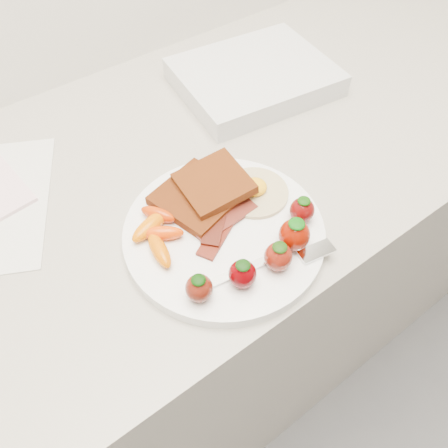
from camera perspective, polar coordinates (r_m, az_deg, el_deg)
counter at (r=1.05m, az=-6.42°, el=-11.28°), size 2.00×0.60×0.90m
plate at (r=0.59m, az=0.00°, el=-1.14°), size 0.27×0.27×0.02m
toast_lower at (r=0.61m, az=-3.46°, el=3.56°), size 0.12×0.12×0.01m
toast_upper at (r=0.61m, az=-1.34°, el=5.33°), size 0.10×0.10×0.02m
fried_egg at (r=0.62m, az=4.05°, el=4.35°), size 0.11×0.11×0.02m
bacon_strips at (r=0.58m, az=-0.36°, el=0.21°), size 0.11×0.09×0.01m
baby_carrots at (r=0.57m, az=-8.75°, el=-0.96°), size 0.07×0.11×0.02m
strawberries at (r=0.54m, az=5.90°, el=-3.31°), size 0.21×0.07×0.05m
fork at (r=0.55m, az=7.10°, el=-4.77°), size 0.17×0.06×0.00m
appliance at (r=0.84m, az=3.96°, el=18.58°), size 0.29×0.25×0.04m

